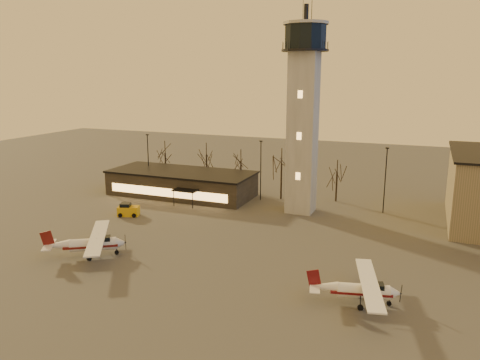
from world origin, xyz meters
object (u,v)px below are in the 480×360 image
object	(u,v)px
control_tower	(303,105)
cessna_front	(365,293)
terminal	(182,183)
service_cart	(128,211)
cessna_rear	(95,246)

from	to	relation	value
control_tower	cessna_front	bearing A→B (deg)	-63.90
terminal	service_cart	xyz separation A→B (m)	(-1.42, -14.00, -1.41)
control_tower	cessna_front	xyz separation A→B (m)	(13.26, -27.08, -15.25)
cessna_front	service_cart	xyz separation A→B (m)	(-36.68, 15.06, -0.33)
service_cart	cessna_rear	bearing A→B (deg)	-88.24
control_tower	service_cart	bearing A→B (deg)	-152.83
control_tower	cessna_rear	size ratio (longest dim) A/B	2.87
terminal	control_tower	bearing A→B (deg)	-5.15
terminal	cessna_front	bearing A→B (deg)	-39.50
terminal	cessna_rear	world-z (taller)	terminal
terminal	cessna_front	xyz separation A→B (m)	(35.26, -29.06, -1.08)
terminal	service_cart	size ratio (longest dim) A/B	7.36
cessna_front	cessna_rear	xyz separation A→B (m)	(-30.84, 0.21, 0.10)
cessna_front	service_cart	size ratio (longest dim) A/B	3.30
cessna_rear	service_cart	distance (m)	15.96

